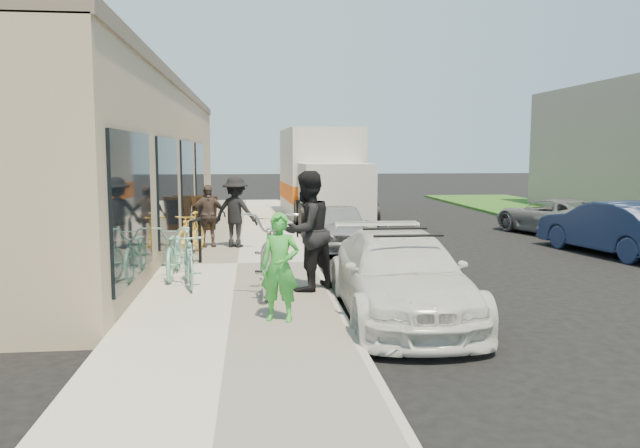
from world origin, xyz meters
name	(u,v)px	position (x,y,z in m)	size (l,w,h in m)	color
ground	(359,303)	(0.00, 0.00, 0.00)	(120.00, 120.00, 0.00)	black
sidewalk	(238,267)	(-2.00, 3.00, 0.07)	(3.00, 34.00, 0.15)	#B8B3A5
curb	(313,266)	(-0.45, 3.00, 0.07)	(0.12, 34.00, 0.13)	#A29E94
storefront	(122,162)	(-5.24, 7.99, 2.12)	(3.60, 20.00, 4.22)	#C8AC8B
bike_rack	(195,237)	(-2.82, 2.85, 0.71)	(0.18, 0.65, 0.94)	black
sandwich_board	(205,213)	(-3.07, 8.50, 0.66)	(0.79, 0.79, 0.99)	black
sedan_white	(400,276)	(0.44, -0.91, 0.62)	(1.84, 4.29, 1.27)	silver
sedan_silver	(341,227)	(0.48, 5.55, 0.56)	(1.33, 3.30, 1.12)	#A0A0A5
moving_truck	(322,179)	(0.79, 12.40, 1.43)	(2.78, 6.69, 3.23)	beige
far_car_blue	(612,228)	(6.71, 4.07, 0.64)	(1.35, 3.87, 1.28)	#162244
far_car_gray	(554,216)	(7.05, 7.59, 0.54)	(1.78, 3.85, 1.07)	slate
tandem_bike	(274,249)	(-1.33, 0.55, 0.82)	(0.88, 2.53, 1.33)	silver
woman_rider	(280,267)	(-1.32, -1.44, 0.88)	(0.53, 0.35, 1.45)	green
man_standing	(307,231)	(-0.80, 0.39, 1.12)	(0.95, 0.74, 1.95)	black
cruiser_bike_a	(188,258)	(-2.77, 0.94, 0.61)	(0.43, 1.54, 0.92)	#89CDBB
cruiser_bike_b	(175,250)	(-3.10, 1.78, 0.63)	(0.63, 1.82, 0.96)	#89CDBB
cruiser_bike_c	(191,233)	(-3.05, 4.27, 0.61)	(0.43, 1.54, 0.92)	yellow
bystander_a	(236,212)	(-2.08, 5.20, 0.99)	(1.08, 0.62, 1.67)	black
bystander_b	(208,216)	(-2.76, 5.35, 0.89)	(0.87, 0.36, 1.48)	#4E3F38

